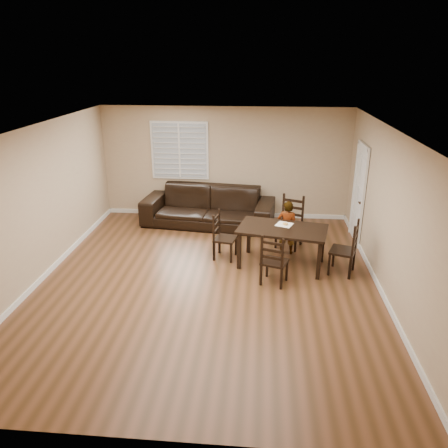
{
  "coord_description": "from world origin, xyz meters",
  "views": [
    {
      "loc": [
        0.89,
        -6.89,
        3.78
      ],
      "look_at": [
        0.26,
        0.3,
        1.0
      ],
      "focal_mm": 35.0,
      "sensor_mm": 36.0,
      "label": 1
    }
  ],
  "objects": [
    {
      "name": "napkin",
      "position": [
        1.36,
        0.98,
        0.77
      ],
      "size": [
        0.38,
        0.38,
        0.0
      ],
      "primitive_type": "cube",
      "rotation": [
        0.0,
        0.0,
        -0.38
      ],
      "color": "white",
      "rests_on": "dining_table"
    },
    {
      "name": "chair_left",
      "position": [
        0.1,
        1.05,
        0.43
      ],
      "size": [
        0.48,
        0.5,
        0.95
      ],
      "rotation": [
        0.0,
        0.0,
        1.38
      ],
      "color": "black",
      "rests_on": "ground"
    },
    {
      "name": "room",
      "position": [
        0.04,
        0.18,
        1.81
      ],
      "size": [
        6.04,
        7.04,
        2.72
      ],
      "color": "tan",
      "rests_on": "ground"
    },
    {
      "name": "chair_near",
      "position": [
        1.55,
        1.82,
        0.49
      ],
      "size": [
        0.62,
        0.6,
        1.09
      ],
      "rotation": [
        0.0,
        0.0,
        -0.36
      ],
      "color": "black",
      "rests_on": "ground"
    },
    {
      "name": "sofa",
      "position": [
        -0.34,
        2.85,
        0.45
      ],
      "size": [
        3.18,
        1.55,
        0.89
      ],
      "primitive_type": "imported",
      "rotation": [
        0.0,
        0.0,
        -0.12
      ],
      "color": "black",
      "rests_on": "ground"
    },
    {
      "name": "dining_table",
      "position": [
        1.32,
        0.8,
        0.68
      ],
      "size": [
        1.79,
        1.23,
        0.77
      ],
      "rotation": [
        0.0,
        0.0,
        -0.2
      ],
      "color": "black",
      "rests_on": "ground"
    },
    {
      "name": "chair_far",
      "position": [
        1.13,
        -0.05,
        0.43
      ],
      "size": [
        0.53,
        0.51,
        0.95
      ],
      "rotation": [
        0.0,
        0.0,
        2.82
      ],
      "color": "black",
      "rests_on": "ground"
    },
    {
      "name": "donut",
      "position": [
        1.38,
        0.97,
        0.79
      ],
      "size": [
        0.1,
        0.1,
        0.04
      ],
      "color": "gold",
      "rests_on": "napkin"
    },
    {
      "name": "chair_right",
      "position": [
        2.54,
        0.53,
        0.47
      ],
      "size": [
        0.56,
        0.58,
        1.03
      ],
      "rotation": [
        0.0,
        0.0,
        -1.91
      ],
      "color": "black",
      "rests_on": "ground"
    },
    {
      "name": "ground",
      "position": [
        0.0,
        0.0,
        0.0
      ],
      "size": [
        7.0,
        7.0,
        0.0
      ],
      "primitive_type": "plane",
      "color": "brown",
      "rests_on": "ground"
    },
    {
      "name": "child",
      "position": [
        1.44,
        1.38,
        0.56
      ],
      "size": [
        0.45,
        0.34,
        1.11
      ],
      "primitive_type": "imported",
      "rotation": [
        0.0,
        0.0,
        2.94
      ],
      "color": "gray",
      "rests_on": "ground"
    }
  ]
}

